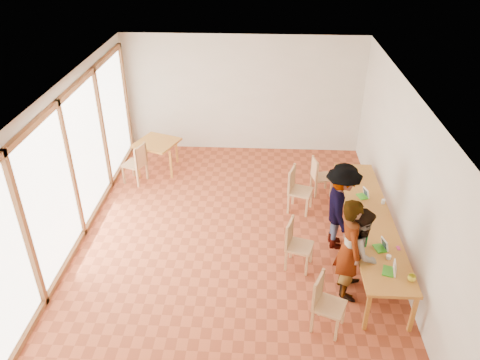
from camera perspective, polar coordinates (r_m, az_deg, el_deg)
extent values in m
plane|color=#AB4B29|center=(9.17, -0.87, -7.27)|extent=(8.00, 8.00, 0.00)
cube|color=beige|center=(11.97, 0.38, 10.38)|extent=(6.00, 0.10, 3.00)
cube|color=beige|center=(5.25, -4.16, -21.08)|extent=(6.00, 0.10, 3.00)
cube|color=beige|center=(8.68, 19.23, 0.34)|extent=(0.10, 8.00, 3.00)
cube|color=white|center=(9.02, -20.07, 1.36)|extent=(0.10, 8.00, 3.00)
cube|color=white|center=(7.70, -1.05, 10.81)|extent=(6.00, 8.00, 0.04)
cube|color=#BA7529|center=(8.81, 15.51, -4.48)|extent=(0.80, 4.00, 0.05)
cube|color=#BA7529|center=(7.52, 15.22, -15.29)|extent=(0.06, 0.06, 0.70)
cube|color=#BA7529|center=(10.55, 11.56, -0.12)|extent=(0.06, 0.06, 0.70)
cube|color=#BA7529|center=(7.69, 20.34, -15.08)|extent=(0.06, 0.06, 0.70)
cube|color=#BA7529|center=(10.68, 15.16, -0.22)|extent=(0.06, 0.06, 0.70)
cube|color=#BA7529|center=(11.36, -10.14, 4.49)|extent=(0.90, 0.90, 0.05)
cube|color=#BA7529|center=(11.29, -12.31, 1.92)|extent=(0.05, 0.05, 0.70)
cube|color=#BA7529|center=(11.95, -11.43, 3.71)|extent=(0.05, 0.05, 0.70)
cube|color=#BA7529|center=(11.11, -8.42, 1.84)|extent=(0.05, 0.05, 0.70)
cube|color=#BA7529|center=(11.79, -7.74, 3.66)|extent=(0.05, 0.05, 0.70)
cube|color=tan|center=(7.34, 10.85, -14.86)|extent=(0.58, 0.58, 0.04)
cube|color=tan|center=(7.20, 9.50, -13.02)|extent=(0.21, 0.42, 0.46)
cube|color=tan|center=(8.35, 7.26, -8.03)|extent=(0.54, 0.54, 0.04)
cube|color=tan|center=(8.23, 6.04, -6.41)|extent=(0.17, 0.43, 0.46)
cube|color=tan|center=(9.83, 7.38, -1.38)|extent=(0.57, 0.57, 0.04)
cube|color=tan|center=(9.73, 6.31, 0.14)|extent=(0.18, 0.45, 0.48)
cube|color=tan|center=(10.52, 9.94, 0.36)|extent=(0.48, 0.48, 0.04)
cube|color=tan|center=(10.35, 9.09, 1.39)|extent=(0.12, 0.40, 0.42)
cube|color=tan|center=(11.07, -12.76, 1.91)|extent=(0.57, 0.57, 0.04)
cube|color=tan|center=(10.84, -12.03, 2.91)|extent=(0.19, 0.44, 0.47)
imported|color=gray|center=(7.72, 13.21, -8.09)|extent=(0.51, 0.70, 1.80)
imported|color=gray|center=(7.86, 14.40, -8.39)|extent=(0.83, 0.93, 1.60)
imported|color=gray|center=(8.74, 12.16, -3.23)|extent=(0.65, 1.12, 1.72)
cube|color=green|center=(7.66, 17.62, -10.55)|extent=(0.23, 0.28, 0.02)
cube|color=white|center=(7.60, 18.36, -10.17)|extent=(0.13, 0.23, 0.20)
cube|color=green|center=(8.07, 16.64, -7.99)|extent=(0.21, 0.25, 0.02)
cube|color=white|center=(8.05, 17.23, -7.45)|extent=(0.11, 0.21, 0.18)
cube|color=green|center=(9.33, 14.65, -1.95)|extent=(0.21, 0.25, 0.02)
cube|color=white|center=(9.33, 15.12, -1.47)|extent=(0.12, 0.21, 0.18)
imported|color=yellow|center=(7.59, 20.21, -11.16)|extent=(0.12, 0.12, 0.10)
cylinder|color=#177537|center=(7.98, 15.06, -7.01)|extent=(0.07, 0.07, 0.28)
cylinder|color=silver|center=(9.22, 17.06, -2.52)|extent=(0.07, 0.07, 0.09)
cylinder|color=white|center=(7.90, 17.67, -8.95)|extent=(0.08, 0.08, 0.06)
cube|color=#C52C7B|center=(8.17, 18.75, -7.87)|extent=(0.05, 0.10, 0.01)
cube|color=black|center=(9.85, 13.49, 0.29)|extent=(0.16, 0.26, 0.09)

